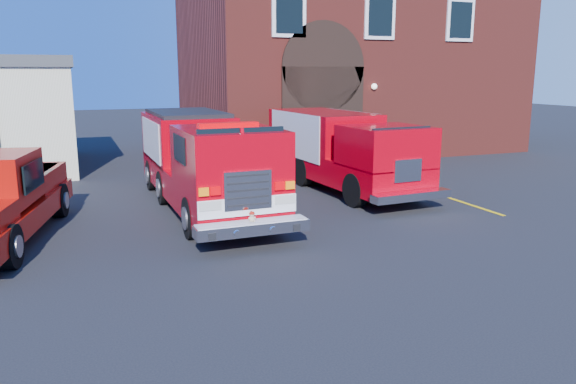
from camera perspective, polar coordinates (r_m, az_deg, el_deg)
name	(u,v)px	position (r m, az deg, el deg)	size (l,w,h in m)	color
ground	(269,236)	(13.22, -1.89, -4.50)	(100.00, 100.00, 0.00)	black
parking_stripe_near	(468,204)	(17.22, 17.78, -1.16)	(0.12, 3.00, 0.01)	yellow
parking_stripe_mid	(410,185)	(19.58, 12.29, 0.69)	(0.12, 3.00, 0.01)	yellow
parking_stripe_far	(367,171)	(22.09, 8.02, 2.12)	(0.12, 3.00, 0.01)	yellow
fire_station	(345,63)	(29.11, 5.79, 12.94)	(15.20, 10.20, 8.45)	maroon
fire_engine	(203,160)	(15.87, -8.59, 3.19)	(2.50, 8.55, 2.62)	black
secondary_truck	(341,148)	(18.58, 5.42, 4.46)	(2.75, 7.64, 2.44)	black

